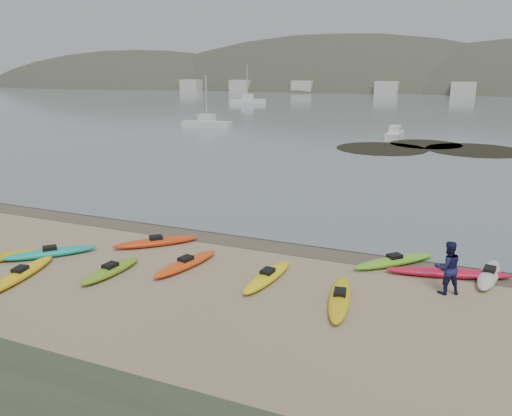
% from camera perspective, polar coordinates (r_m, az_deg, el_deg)
% --- Properties ---
extents(ground, '(600.00, 600.00, 0.00)m').
position_cam_1_polar(ground, '(23.27, 0.00, -3.56)').
color(ground, tan).
rests_on(ground, ground).
extents(wet_sand, '(60.00, 60.00, 0.00)m').
position_cam_1_polar(wet_sand, '(23.01, -0.29, -3.78)').
color(wet_sand, brown).
rests_on(wet_sand, ground).
extents(water, '(1200.00, 1200.00, 0.00)m').
position_cam_1_polar(water, '(320.48, 21.82, 13.13)').
color(water, slate).
rests_on(water, ground).
extents(kayaks, '(20.84, 10.50, 0.34)m').
position_cam_1_polar(kayaks, '(19.70, -3.74, -6.70)').
color(kayaks, yellow).
rests_on(kayaks, ground).
extents(person_east, '(1.17, 1.08, 1.93)m').
position_cam_1_polar(person_east, '(18.73, 21.04, -6.36)').
color(person_east, '#1B1D51').
rests_on(person_east, ground).
extents(kelp_mats, '(17.77, 12.87, 0.04)m').
position_cam_1_polar(kelp_mats, '(53.03, 19.16, 6.47)').
color(kelp_mats, black).
rests_on(kelp_mats, water).
extents(moored_boats, '(95.95, 85.54, 1.20)m').
position_cam_1_polar(moored_boats, '(95.00, 21.65, 10.21)').
color(moored_boats, silver).
rests_on(moored_boats, ground).
extents(far_town, '(199.00, 5.00, 4.00)m').
position_cam_1_polar(far_town, '(165.39, 22.42, 12.48)').
color(far_town, beige).
rests_on(far_town, ground).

